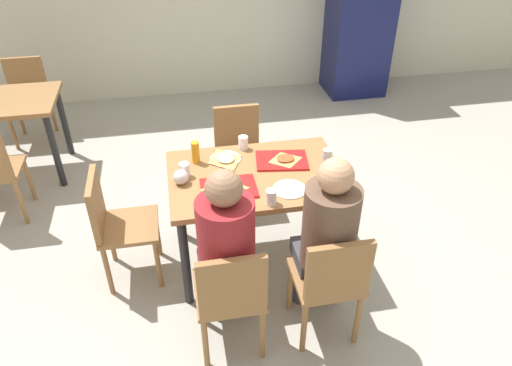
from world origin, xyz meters
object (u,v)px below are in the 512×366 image
object	(u,v)px
pizza_slice_c	(225,158)
plastic_cup_a	(243,143)
tray_red_far	(282,160)
paper_plate_near_edge	(289,189)
chair_near_right	(331,279)
main_table	(256,186)
chair_far_side	(239,149)
foil_bundle	(181,177)
background_table	(7,113)
chair_left_end	(115,221)
plastic_cup_c	(185,170)
condiment_bottle	(196,152)
paper_plate_center	(226,159)
background_chair_far	(28,94)
pizza_slice_a	(225,188)
plastic_cup_b	(271,197)
soda_can	(327,157)
tray_red_near	(229,188)
chair_near_left	(231,294)
person_in_red	(226,245)
drink_fridge	(360,16)
person_in_brown_jacket	(327,232)
pizza_slice_b	(285,159)

from	to	relation	value
pizza_slice_c	plastic_cup_a	distance (m)	0.21
tray_red_far	paper_plate_near_edge	bearing A→B (deg)	-94.89
plastic_cup_a	paper_plate_near_edge	bearing A→B (deg)	-70.00
chair_near_right	main_table	bearing A→B (deg)	110.56
plastic_cup_a	chair_far_side	bearing A→B (deg)	86.18
foil_bundle	background_table	bearing A→B (deg)	132.66
chair_left_end	plastic_cup_c	distance (m)	0.60
condiment_bottle	foil_bundle	distance (m)	0.27
paper_plate_center	background_chair_far	distance (m)	2.77
paper_plate_center	pizza_slice_a	distance (m)	0.39
pizza_slice_c	plastic_cup_c	bearing A→B (deg)	-152.96
plastic_cup_b	soda_can	xyz separation A→B (m)	(0.48, 0.37, 0.01)
background_table	tray_red_near	bearing A→B (deg)	-44.19
chair_near_left	paper_plate_near_edge	xyz separation A→B (m)	(0.48, 0.57, 0.27)
paper_plate_near_edge	plastic_cup_b	size ratio (longest dim) A/B	2.20
pizza_slice_a	foil_bundle	size ratio (longest dim) A/B	2.45
person_in_red	foil_bundle	world-z (taller)	person_in_red
chair_left_end	background_chair_far	xyz separation A→B (m)	(-1.00, 2.31, 0.00)
pizza_slice_a	plastic_cup_c	distance (m)	0.33
tray_red_far	pizza_slice_a	xyz separation A→B (m)	(-0.44, -0.28, 0.02)
background_chair_far	background_table	bearing A→B (deg)	-90.00
condiment_bottle	paper_plate_near_edge	bearing A→B (deg)	-38.50
tray_red_near	background_chair_far	bearing A→B (deg)	125.79
pizza_slice_c	plastic_cup_b	world-z (taller)	plastic_cup_b
chair_left_end	drink_fridge	xyz separation A→B (m)	(2.79, 2.85, 0.45)
paper_plate_near_edge	condiment_bottle	distance (m)	0.72
main_table	tray_red_near	bearing A→B (deg)	-145.52
main_table	chair_near_right	size ratio (longest dim) A/B	1.39
main_table	chair_near_left	world-z (taller)	chair_near_left
person_in_red	condiment_bottle	bearing A→B (deg)	95.81
person_in_brown_jacket	foil_bundle	bearing A→B (deg)	141.80
foil_bundle	paper_plate_center	bearing A→B (deg)	36.85
paper_plate_near_edge	soda_can	xyz separation A→B (m)	(0.33, 0.24, 0.06)
tray_red_near	person_in_brown_jacket	bearing A→B (deg)	-45.22
chair_near_left	drink_fridge	world-z (taller)	drink_fridge
paper_plate_center	drink_fridge	xyz separation A→B (m)	(1.99, 2.63, 0.18)
plastic_cup_b	drink_fridge	world-z (taller)	drink_fridge
person_in_red	chair_left_end	bearing A→B (deg)	136.25
plastic_cup_a	chair_left_end	bearing A→B (deg)	-159.91
chair_near_left	chair_far_side	size ratio (longest dim) A/B	1.00
pizza_slice_b	foil_bundle	world-z (taller)	foil_bundle
chair_far_side	plastic_cup_c	size ratio (longest dim) A/B	8.55
plastic_cup_c	drink_fridge	bearing A→B (deg)	50.66
pizza_slice_b	condiment_bottle	world-z (taller)	condiment_bottle
chair_left_end	background_table	size ratio (longest dim) A/B	0.95
main_table	paper_plate_center	distance (m)	0.31
pizza_slice_c	foil_bundle	distance (m)	0.40
chair_near_right	background_table	bearing A→B (deg)	133.83
background_chair_far	chair_near_right	bearing A→B (deg)	-53.76
plastic_cup_b	drink_fridge	xyz separation A→B (m)	(1.78, 3.20, 0.13)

